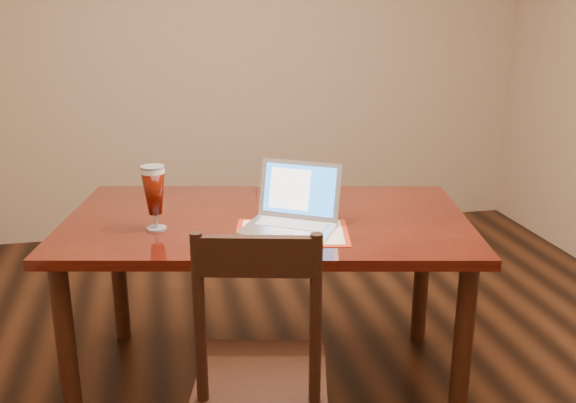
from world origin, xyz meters
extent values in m
cube|color=tan|center=(0.00, 2.50, 1.35)|extent=(4.50, 0.01, 2.70)
cube|color=#471309|center=(-0.17, 0.31, 0.81)|extent=(1.94, 1.34, 0.04)
cylinder|color=#33150C|center=(-1.03, 0.07, 0.39)|extent=(0.08, 0.08, 0.79)
cylinder|color=#33150C|center=(0.53, -0.26, 0.39)|extent=(0.08, 0.08, 0.79)
cylinder|color=#33150C|center=(-0.86, 0.88, 0.39)|extent=(0.08, 0.08, 0.79)
cylinder|color=#33150C|center=(0.70, 0.55, 0.39)|extent=(0.08, 0.08, 0.79)
cube|color=#AF2610|center=(-0.10, 0.09, 0.83)|extent=(0.52, 0.42, 0.00)
cube|color=silver|center=(-0.10, 0.09, 0.84)|extent=(0.47, 0.37, 0.00)
cube|color=silver|center=(-0.12, 0.10, 0.84)|extent=(0.44, 0.40, 0.02)
cube|color=#AFB0B4|center=(-0.09, 0.14, 0.85)|extent=(0.31, 0.25, 0.00)
cube|color=#B8B9BD|center=(-0.15, 0.04, 0.85)|extent=(0.11, 0.10, 0.00)
cube|color=silver|center=(-0.03, 0.23, 0.97)|extent=(0.35, 0.25, 0.24)
cube|color=blue|center=(-0.04, 0.23, 0.97)|extent=(0.30, 0.21, 0.20)
cube|color=white|center=(-0.08, 0.25, 0.98)|extent=(0.18, 0.13, 0.17)
cylinder|color=silver|center=(-0.65, 0.25, 0.84)|extent=(0.08, 0.08, 0.01)
cylinder|color=silver|center=(-0.65, 0.25, 0.87)|extent=(0.01, 0.01, 0.06)
cylinder|color=beige|center=(-0.65, 0.25, 1.09)|extent=(0.10, 0.10, 0.02)
cylinder|color=silver|center=(-0.65, 0.25, 1.10)|extent=(0.10, 0.10, 0.01)
cylinder|color=white|center=(-0.13, 0.69, 0.85)|extent=(0.06, 0.06, 0.04)
cylinder|color=white|center=(-0.05, 0.70, 0.85)|extent=(0.06, 0.06, 0.04)
cube|color=black|center=(-0.31, -0.37, 0.47)|extent=(0.54, 0.53, 0.04)
cylinder|color=black|center=(-0.53, -0.50, 0.78)|extent=(0.04, 0.04, 0.59)
cylinder|color=black|center=(-0.17, -0.58, 0.78)|extent=(0.04, 0.04, 0.59)
cube|color=black|center=(-0.35, -0.54, 1.00)|extent=(0.37, 0.12, 0.13)
camera|label=1|loc=(-0.63, -2.35, 1.75)|focal=40.00mm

